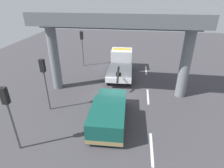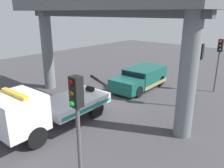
% 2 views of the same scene
% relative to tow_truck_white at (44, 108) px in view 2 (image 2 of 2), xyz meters
% --- Properties ---
extents(ground_plane, '(60.00, 40.00, 0.10)m').
position_rel_tow_truck_white_xyz_m(ground_plane, '(-4.72, -0.03, -1.25)').
color(ground_plane, '#423F44').
extents(lane_stripe_west, '(2.60, 0.16, 0.01)m').
position_rel_tow_truck_white_xyz_m(lane_stripe_west, '(-10.72, -2.85, -1.20)').
color(lane_stripe_west, silver).
rests_on(lane_stripe_west, ground).
extents(lane_stripe_mid, '(2.60, 0.16, 0.01)m').
position_rel_tow_truck_white_xyz_m(lane_stripe_mid, '(-4.72, -2.85, -1.20)').
color(lane_stripe_mid, silver).
rests_on(lane_stripe_mid, ground).
extents(tow_truck_white, '(7.29, 2.59, 2.46)m').
position_rel_tow_truck_white_xyz_m(tow_truck_white, '(0.00, 0.00, 0.00)').
color(tow_truck_white, white).
rests_on(tow_truck_white, ground).
extents(towed_van_green, '(5.26, 2.36, 1.58)m').
position_rel_tow_truck_white_xyz_m(towed_van_green, '(-8.82, -0.03, -0.42)').
color(towed_van_green, '#145147').
rests_on(towed_van_green, ground).
extents(overpass_structure, '(3.60, 13.15, 6.86)m').
position_rel_tow_truck_white_xyz_m(overpass_structure, '(-4.13, -0.03, 4.64)').
color(overpass_structure, slate).
rests_on(overpass_structure, ground).
extents(traffic_light_near, '(0.39, 0.32, 3.98)m').
position_rel_tow_truck_white_xyz_m(traffic_light_near, '(-11.70, 4.74, 1.71)').
color(traffic_light_near, '#515456').
rests_on(traffic_light_near, ground).
extents(traffic_light_far, '(0.39, 0.32, 4.05)m').
position_rel_tow_truck_white_xyz_m(traffic_light_far, '(-7.70, 4.74, 1.76)').
color(traffic_light_far, '#515456').
rests_on(traffic_light_far, ground).
extents(traffic_light_mid, '(0.39, 0.32, 4.14)m').
position_rel_tow_truck_white_xyz_m(traffic_light_mid, '(1.80, 4.74, 1.82)').
color(traffic_light_mid, '#515456').
rests_on(traffic_light_mid, ground).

